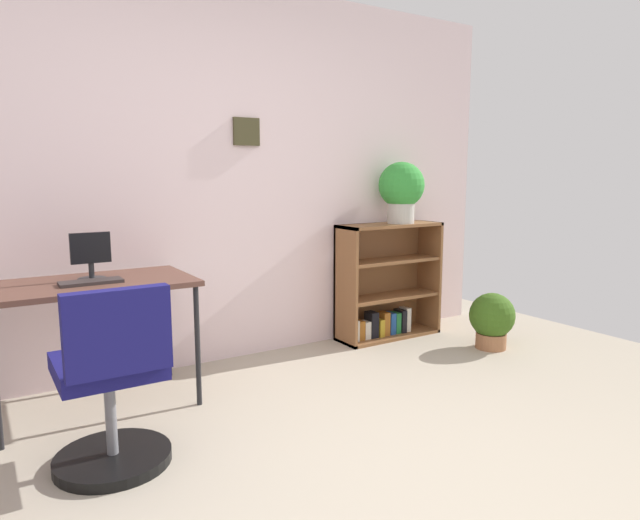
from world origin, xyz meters
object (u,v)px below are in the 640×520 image
Objects in this scene: monitor at (91,256)px; bookshelf_low at (384,286)px; desk at (91,291)px; potted_plant_on_shelf at (401,189)px; keyboard at (91,282)px; potted_plant_floor at (492,319)px; office_chair at (112,391)px.

bookshelf_low is at bearing 5.49° from monitor.
potted_plant_on_shelf is at bearing 4.73° from desk.
desk is 3.35× the size of keyboard.
bookshelf_low is at bearing 124.02° from potted_plant_floor.
bookshelf_low is at bearing 6.41° from desk.
monitor is at bearing 83.98° from office_chair.
potted_plant_floor is at bearing -60.18° from potted_plant_on_shelf.
desk is at bearing -173.59° from bookshelf_low.
office_chair is 2.01× the size of potted_plant_floor.
bookshelf_low is at bearing 23.61° from office_chair.
potted_plant_on_shelf is at bearing 3.84° from monitor.
potted_plant_floor is at bearing -10.09° from monitor.
monitor is 0.95m from office_chair.
monitor is at bearing -174.51° from bookshelf_low.
keyboard is at bearing 85.14° from office_chair.
keyboard is 0.75× the size of potted_plant_floor.
keyboard is at bearing -171.95° from bookshelf_low.
desk is at bearing -175.27° from potted_plant_on_shelf.
potted_plant_on_shelf is (2.39, 0.20, 0.53)m from desk.
monitor is 2.32m from bookshelf_low.
potted_plant_floor is (0.37, -0.65, -0.97)m from potted_plant_on_shelf.
desk is 0.09m from keyboard.
desk is 2.45m from potted_plant_on_shelf.
potted_plant_on_shelf is at bearing 6.32° from keyboard.
potted_plant_floor is at bearing -55.98° from bookshelf_low.
keyboard is 0.66× the size of potted_plant_on_shelf.
bookshelf_low is at bearing 8.05° from keyboard.
office_chair is 2.57m from bookshelf_low.
office_chair is at bearing -96.02° from monitor.
potted_plant_floor is at bearing -9.26° from desk.
keyboard is (-0.03, -0.11, -0.13)m from monitor.
desk is at bearing 81.36° from keyboard.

